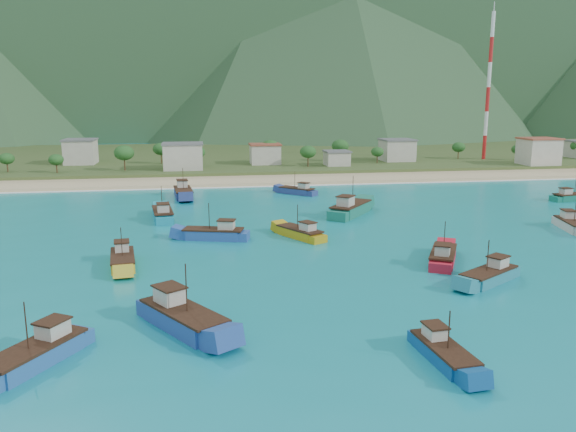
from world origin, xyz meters
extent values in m
plane|color=#0B717F|center=(0.00, 0.00, 0.00)|extent=(600.00, 600.00, 0.00)
cube|color=beige|center=(0.00, 79.00, 0.00)|extent=(400.00, 18.00, 1.20)
cube|color=#385123|center=(0.00, 140.00, 0.00)|extent=(400.00, 110.00, 2.40)
cube|color=white|center=(0.00, 69.50, 0.00)|extent=(400.00, 2.50, 0.08)
cube|color=#385942|center=(120.00, 400.00, 100.00)|extent=(1100.00, 160.00, 200.00)
cube|color=#284C2D|center=(-40.00, 300.00, 75.00)|extent=(800.00, 160.00, 150.00)
cube|color=beige|center=(-58.18, 115.16, 5.28)|extent=(9.08, 9.91, 7.35)
cube|color=beige|center=(-25.99, 95.44, 5.22)|extent=(11.07, 8.59, 7.24)
cube|color=beige|center=(-0.78, 105.32, 4.56)|extent=(9.15, 7.63, 5.91)
cube|color=beige|center=(20.64, 97.98, 3.64)|extent=(7.04, 7.10, 4.08)
cube|color=beige|center=(43.62, 107.91, 4.95)|extent=(9.94, 9.59, 6.70)
cube|color=beige|center=(83.40, 90.20, 5.52)|extent=(10.31, 9.17, 7.84)
cylinder|color=red|center=(74.75, 108.00, 5.60)|extent=(1.20, 1.20, 8.01)
cylinder|color=white|center=(74.75, 108.00, 13.61)|extent=(1.20, 1.20, 8.01)
cylinder|color=red|center=(74.75, 108.00, 21.61)|extent=(1.20, 1.20, 8.01)
cylinder|color=white|center=(74.75, 108.00, 29.62)|extent=(1.20, 1.20, 8.01)
cylinder|color=red|center=(74.75, 108.00, 37.63)|extent=(1.20, 1.20, 8.01)
cylinder|color=white|center=(74.75, 108.00, 45.63)|extent=(1.20, 1.20, 8.01)
cube|color=#B6182A|center=(10.38, -1.57, 0.52)|extent=(7.47, 10.32, 1.84)
cube|color=beige|center=(9.39, -3.39, 2.19)|extent=(2.73, 2.91, 1.50)
cylinder|color=#382114|center=(10.66, -1.07, 3.51)|extent=(0.12, 0.12, 4.14)
cube|color=navy|center=(-25.32, 56.10, 0.70)|extent=(4.69, 12.36, 2.20)
cube|color=beige|center=(-25.56, 58.56, 2.69)|extent=(2.46, 2.94, 1.78)
cylinder|color=#382114|center=(-25.26, 55.42, 4.27)|extent=(0.12, 0.12, 4.94)
cube|color=#B29113|center=(-6.26, 15.28, 0.48)|extent=(7.19, 9.79, 1.75)
cube|color=beige|center=(-5.30, 13.56, 2.06)|extent=(2.61, 2.77, 1.42)
cylinder|color=#382114|center=(-6.53, 15.76, 3.32)|extent=(0.12, 0.12, 3.94)
cube|color=#116A55|center=(58.55, 38.59, 0.47)|extent=(9.91, 4.23, 1.74)
cube|color=beige|center=(56.61, 38.30, 2.05)|extent=(2.42, 2.06, 1.42)
cylinder|color=#382114|center=(59.09, 38.67, 3.31)|extent=(0.12, 0.12, 3.92)
cube|color=#2550A0|center=(-19.92, 16.36, 0.56)|extent=(10.98, 5.85, 1.91)
cube|color=beige|center=(-17.85, 15.78, 2.29)|extent=(2.83, 2.51, 1.56)
cylinder|color=#382114|center=(-20.50, 16.52, 3.67)|extent=(0.12, 0.12, 4.31)
cube|color=teal|center=(12.18, -10.46, 0.49)|extent=(9.80, 7.61, 1.77)
cube|color=beige|center=(13.87, -9.40, 2.09)|extent=(2.83, 2.69, 1.44)
cylinder|color=#382114|center=(11.71, -10.75, 3.37)|extent=(0.12, 0.12, 3.99)
cube|color=#BAB3AA|center=(40.20, 13.08, 0.52)|extent=(5.32, 10.51, 1.83)
cube|color=beige|center=(40.70, 15.08, 2.18)|extent=(2.35, 2.67, 1.49)
cylinder|color=#382114|center=(40.06, 12.52, 3.50)|extent=(0.12, 0.12, 4.13)
cube|color=#0E4A8B|center=(-2.04, -29.19, 0.38)|extent=(3.21, 8.78, 1.56)
cube|color=beige|center=(-2.18, -27.44, 1.80)|extent=(1.73, 2.07, 1.27)
cylinder|color=#382114|center=(-2.00, -29.68, 2.92)|extent=(0.12, 0.12, 3.52)
cube|color=navy|center=(0.66, 56.63, 0.46)|extent=(8.75, 8.62, 1.72)
cube|color=beige|center=(2.05, 55.27, 2.02)|extent=(2.75, 2.75, 1.40)
cylinder|color=#382114|center=(0.27, 57.00, 3.26)|extent=(0.12, 0.12, 3.88)
cube|color=#255A9E|center=(-35.93, -24.28, 0.54)|extent=(8.03, 10.40, 1.88)
cube|color=beige|center=(-34.82, -22.48, 2.24)|extent=(2.85, 2.99, 1.53)
cylinder|color=#382114|center=(-36.24, -24.78, 3.59)|extent=(0.12, 0.12, 4.23)
cube|color=#186E5A|center=(6.67, 31.38, 0.80)|extent=(11.22, 12.86, 2.41)
cube|color=beige|center=(5.01, 29.24, 2.99)|extent=(3.76, 3.87, 1.96)
cylinder|color=#382114|center=(7.14, 31.97, 4.72)|extent=(0.12, 0.12, 5.42)
cube|color=gold|center=(-32.22, 3.51, 0.49)|extent=(4.17, 10.13, 1.79)
cube|color=beige|center=(-32.48, 5.51, 2.11)|extent=(2.08, 2.45, 1.45)
cylinder|color=#382114|center=(-32.14, 2.96, 3.40)|extent=(0.12, 0.12, 4.02)
cube|color=#254998|center=(-23.86, -18.71, 0.69)|extent=(9.48, 11.98, 2.18)
cube|color=beige|center=(-25.19, -16.66, 2.66)|extent=(3.32, 3.48, 1.77)
cylinder|color=#382114|center=(-23.49, -19.29, 4.23)|extent=(0.12, 0.12, 4.90)
cube|color=teal|center=(-28.65, 33.24, 0.60)|extent=(4.54, 11.31, 2.00)
cube|color=beige|center=(-28.38, 31.01, 2.41)|extent=(2.30, 2.72, 1.62)
cylinder|color=#382114|center=(-28.72, 33.86, 3.85)|extent=(0.12, 0.12, 4.50)
camera|label=1|loc=(-22.13, -70.36, 21.69)|focal=35.00mm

